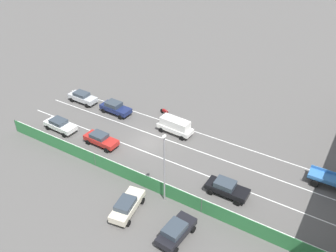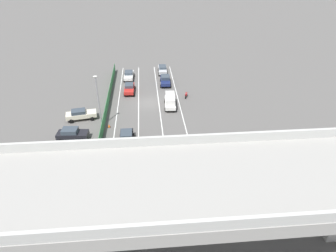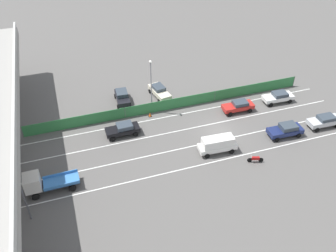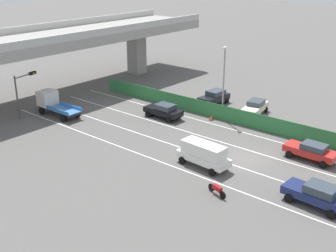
% 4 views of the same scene
% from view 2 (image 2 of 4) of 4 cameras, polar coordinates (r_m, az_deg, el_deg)
% --- Properties ---
extents(ground_plane, '(300.00, 300.00, 0.00)m').
position_cam_2_polar(ground_plane, '(50.87, -3.81, 4.62)').
color(ground_plane, '#565451').
extents(lane_line_left_edge, '(0.14, 44.68, 0.01)m').
position_cam_2_polar(lane_line_left_edge, '(47.38, 2.71, 2.53)').
color(lane_line_left_edge, silver).
rests_on(lane_line_left_edge, ground).
extents(lane_line_mid_left, '(0.14, 44.68, 0.01)m').
position_cam_2_polar(lane_line_mid_left, '(47.08, -1.53, 2.36)').
color(lane_line_mid_left, silver).
rests_on(lane_line_mid_left, ground).
extents(lane_line_mid_right, '(0.14, 44.68, 0.01)m').
position_cam_2_polar(lane_line_mid_right, '(47.04, -5.79, 2.17)').
color(lane_line_mid_right, silver).
rests_on(lane_line_mid_right, ground).
extents(lane_line_right_edge, '(0.14, 44.68, 0.01)m').
position_cam_2_polar(lane_line_right_edge, '(47.26, -10.04, 1.97)').
color(lane_line_right_edge, silver).
rests_on(lane_line_right_edge, ground).
extents(elevated_overpass, '(50.96, 9.99, 8.49)m').
position_cam_2_polar(elevated_overpass, '(23.23, -2.34, -12.34)').
color(elevated_overpass, gray).
rests_on(elevated_overpass, ground).
extents(green_fence, '(0.10, 40.78, 1.70)m').
position_cam_2_polar(green_fence, '(47.05, -12.11, 2.78)').
color(green_fence, '#2D753D').
rests_on(green_fence, ground).
extents(car_sedan_silver, '(2.03, 4.61, 1.60)m').
position_cam_2_polar(car_sedan_silver, '(63.41, -1.07, 11.09)').
color(car_sedan_silver, '#B7BABC').
rests_on(car_sedan_silver, ground).
extents(car_sedan_red, '(2.02, 4.54, 1.57)m').
position_cam_2_polar(car_sedan_red, '(54.70, -7.60, 7.40)').
color(car_sedan_red, red).
rests_on(car_sedan_red, ground).
extents(car_sedan_navy, '(2.23, 4.66, 1.68)m').
position_cam_2_polar(car_sedan_navy, '(57.77, -0.55, 9.05)').
color(car_sedan_navy, navy).
rests_on(car_sedan_navy, ground).
extents(car_sedan_black, '(2.03, 4.42, 1.63)m').
position_cam_2_polar(car_sedan_black, '(39.92, -8.14, -2.27)').
color(car_sedan_black, black).
rests_on(car_sedan_black, ground).
extents(car_van_white, '(2.14, 4.83, 2.10)m').
position_cam_2_polar(car_van_white, '(48.79, 0.44, 5.04)').
color(car_van_white, silver).
rests_on(car_van_white, ground).
extents(car_sedan_white, '(2.11, 4.62, 1.56)m').
position_cam_2_polar(car_sedan_white, '(60.90, -7.70, 9.92)').
color(car_sedan_white, white).
rests_on(car_sedan_white, ground).
extents(flatbed_truck_blue, '(2.23, 5.72, 2.54)m').
position_cam_2_polar(flatbed_truck_blue, '(31.57, 4.10, -11.62)').
color(flatbed_truck_blue, black).
rests_on(flatbed_truck_blue, ground).
extents(motorcycle, '(0.80, 1.89, 0.93)m').
position_cam_2_polar(motorcycle, '(52.64, 3.59, 6.14)').
color(motorcycle, black).
rests_on(motorcycle, ground).
extents(parked_sedan_cream, '(4.82, 2.57, 1.65)m').
position_cam_2_polar(parked_sedan_cream, '(47.15, -16.76, 2.25)').
color(parked_sedan_cream, beige).
rests_on(parked_sedan_cream, ground).
extents(parked_sedan_dark, '(4.34, 2.26, 1.72)m').
position_cam_2_polar(parked_sedan_dark, '(42.43, -18.33, -1.42)').
color(parked_sedan_dark, black).
rests_on(parked_sedan_dark, ground).
extents(traffic_light, '(3.19, 0.97, 4.87)m').
position_cam_2_polar(traffic_light, '(29.27, 9.28, -10.36)').
color(traffic_light, '#47474C').
rests_on(traffic_light, ground).
extents(street_lamp, '(0.60, 0.36, 7.99)m').
position_cam_2_polar(street_lamp, '(42.91, -13.58, 5.59)').
color(street_lamp, gray).
rests_on(street_lamp, ground).
extents(traffic_cone, '(0.47, 0.47, 0.63)m').
position_cam_2_polar(traffic_cone, '(44.28, -11.50, 0.09)').
color(traffic_cone, orange).
rests_on(traffic_cone, ground).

